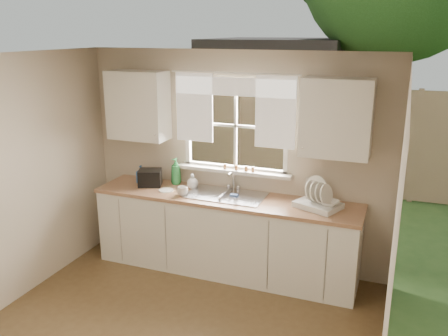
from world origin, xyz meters
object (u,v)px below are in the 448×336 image
at_px(soap_bottle_a, 176,171).
at_px(cup, 182,191).
at_px(black_appliance, 150,178).
at_px(dish_rack, 318,201).

relative_size(soap_bottle_a, cup, 2.52).
height_order(cup, black_appliance, black_appliance).
bearing_deg(soap_bottle_a, dish_rack, 9.31).
xyz_separation_m(cup, black_appliance, (-0.52, 0.18, 0.05)).
bearing_deg(cup, black_appliance, 160.41).
xyz_separation_m(dish_rack, black_appliance, (-2.01, 0.01, 0.02)).
relative_size(dish_rack, cup, 4.16).
distance_m(soap_bottle_a, black_appliance, 0.32).
distance_m(dish_rack, black_appliance, 2.01).
xyz_separation_m(soap_bottle_a, black_appliance, (-0.26, -0.16, -0.06)).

